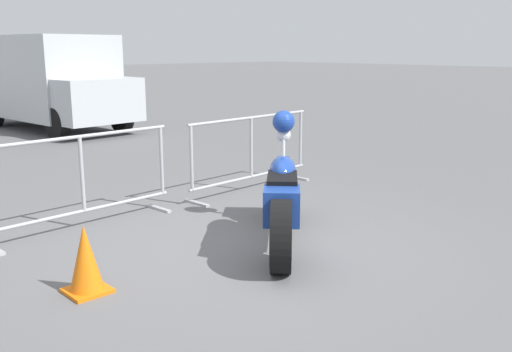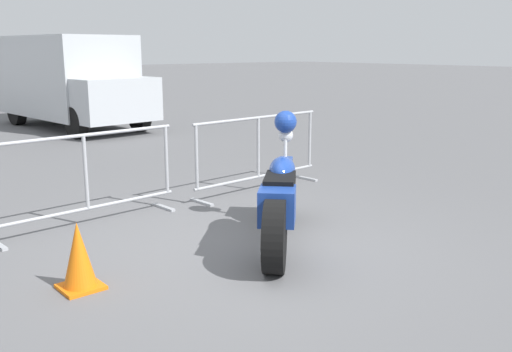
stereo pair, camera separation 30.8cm
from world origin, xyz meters
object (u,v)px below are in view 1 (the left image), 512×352
(crowd_barrier_near, at_px, (82,180))
(traffic_cone, at_px, (85,260))
(delivery_van, at_px, (49,79))
(motorcycle, at_px, (282,196))
(crowd_barrier_far, at_px, (251,152))

(crowd_barrier_near, bearing_deg, traffic_cone, -116.29)
(crowd_barrier_near, height_order, delivery_van, delivery_van)
(motorcycle, height_order, traffic_cone, motorcycle)
(motorcycle, xyz_separation_m, crowd_barrier_near, (-1.29, 1.88, 0.05))
(motorcycle, xyz_separation_m, traffic_cone, (-2.10, 0.23, -0.21))
(crowd_barrier_far, relative_size, traffic_cone, 3.91)
(delivery_van, bearing_deg, crowd_barrier_far, -9.03)
(delivery_van, bearing_deg, traffic_cone, -26.65)
(motorcycle, height_order, crowd_barrier_near, motorcycle)
(motorcycle, relative_size, crowd_barrier_far, 0.79)
(motorcycle, xyz_separation_m, crowd_barrier_far, (1.29, 1.88, 0.05))
(traffic_cone, bearing_deg, delivery_van, 67.62)
(delivery_van, relative_size, traffic_cone, 8.70)
(motorcycle, distance_m, crowd_barrier_far, 2.28)
(crowd_barrier_far, xyz_separation_m, traffic_cone, (-3.39, -1.65, -0.27))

